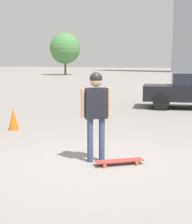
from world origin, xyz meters
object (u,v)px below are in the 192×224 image
at_px(car_parked_near, 191,90).
at_px(traffic_cone, 13,119).
at_px(skateboard, 119,161).
at_px(person, 96,105).

distance_m(car_parked_near, traffic_cone, 7.89).
bearing_deg(car_parked_near, traffic_cone, 45.40).
xyz_separation_m(skateboard, traffic_cone, (4.05, -1.36, 0.25)).
bearing_deg(skateboard, traffic_cone, -61.58).
height_order(person, traffic_cone, person).
relative_size(person, skateboard, 2.12).
distance_m(skateboard, car_parked_near, 8.44).
height_order(skateboard, traffic_cone, traffic_cone).
bearing_deg(traffic_cone, person, 158.54).
distance_m(person, traffic_cone, 3.90).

